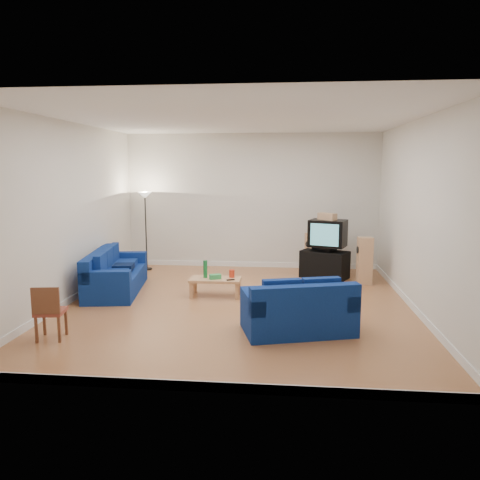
# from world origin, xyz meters

# --- Properties ---
(room) EXTENTS (6.01, 6.51, 3.21)m
(room) POSITION_xyz_m (0.00, 0.00, 1.54)
(room) COLOR brown
(room) RESTS_ON ground
(sofa_three_seat) EXTENTS (1.18, 2.16, 0.79)m
(sofa_three_seat) POSITION_xyz_m (-2.51, 0.69, 0.29)
(sofa_three_seat) COLOR #081B52
(sofa_three_seat) RESTS_ON ground
(sofa_loveseat) EXTENTS (1.75, 1.27, 0.78)m
(sofa_loveseat) POSITION_xyz_m (1.03, -1.30, 0.30)
(sofa_loveseat) COLOR #081B52
(sofa_loveseat) RESTS_ON ground
(coffee_table) EXTENTS (0.95, 0.48, 0.35)m
(coffee_table) POSITION_xyz_m (-0.48, 0.54, 0.29)
(coffee_table) COLOR tan
(coffee_table) RESTS_ON ground
(bottle) EXTENTS (0.09, 0.09, 0.33)m
(bottle) POSITION_xyz_m (-0.67, 0.57, 0.51)
(bottle) COLOR #197233
(bottle) RESTS_ON coffee_table
(tissue_box) EXTENTS (0.24, 0.19, 0.09)m
(tissue_box) POSITION_xyz_m (-0.47, 0.49, 0.39)
(tissue_box) COLOR green
(tissue_box) RESTS_ON coffee_table
(red_canister) EXTENTS (0.12, 0.12, 0.15)m
(red_canister) POSITION_xyz_m (-0.18, 0.65, 0.42)
(red_canister) COLOR red
(red_canister) RESTS_ON coffee_table
(remote) EXTENTS (0.15, 0.10, 0.02)m
(remote) POSITION_xyz_m (-0.17, 0.41, 0.35)
(remote) COLOR black
(remote) RESTS_ON coffee_table
(tv_stand) EXTENTS (1.12, 0.93, 0.60)m
(tv_stand) POSITION_xyz_m (1.68, 2.25, 0.30)
(tv_stand) COLOR black
(tv_stand) RESTS_ON ground
(av_receiver) EXTENTS (0.56, 0.53, 0.10)m
(av_receiver) POSITION_xyz_m (1.67, 2.31, 0.65)
(av_receiver) COLOR black
(av_receiver) RESTS_ON tv_stand
(television) EXTENTS (0.89, 0.77, 0.58)m
(television) POSITION_xyz_m (1.73, 2.24, 0.99)
(television) COLOR black
(television) RESTS_ON av_receiver
(centre_speaker) EXTENTS (0.41, 0.41, 0.15)m
(centre_speaker) POSITION_xyz_m (1.71, 2.25, 1.36)
(centre_speaker) COLOR tan
(centre_speaker) RESTS_ON television
(speaker_left) EXTENTS (0.34, 0.35, 0.93)m
(speaker_left) POSITION_xyz_m (1.42, 2.70, 0.47)
(speaker_left) COLOR tan
(speaker_left) RESTS_ON ground
(speaker_right) EXTENTS (0.32, 0.26, 0.99)m
(speaker_right) POSITION_xyz_m (2.45, 1.73, 0.50)
(speaker_right) COLOR tan
(speaker_right) RESTS_ON ground
(floor_lamp) EXTENTS (0.31, 0.31, 1.84)m
(floor_lamp) POSITION_xyz_m (-2.45, 2.70, 1.52)
(floor_lamp) COLOR black
(floor_lamp) RESTS_ON ground
(dining_chair) EXTENTS (0.43, 0.43, 0.79)m
(dining_chair) POSITION_xyz_m (-2.44, -1.94, 0.44)
(dining_chair) COLOR brown
(dining_chair) RESTS_ON ground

